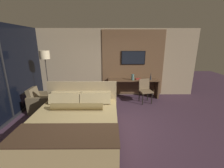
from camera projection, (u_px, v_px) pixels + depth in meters
ground_plane at (111, 125)px, 4.23m from camera, size 16.00×16.00×0.00m
wall_back_tv_panel at (114, 63)px, 6.34m from camera, size 7.20×0.09×2.80m
wall_left_window at (5, 77)px, 4.23m from camera, size 0.06×6.00×2.80m
bed at (76, 124)px, 3.63m from camera, size 2.05×2.26×1.15m
desk at (133, 85)px, 6.31m from camera, size 2.08×0.54×0.77m
tv at (133, 58)px, 6.21m from camera, size 0.99×0.04×0.56m
desk_chair at (145, 88)px, 5.75m from camera, size 0.53×0.53×0.91m
armchair_by_window at (42, 103)px, 5.08m from camera, size 0.75×0.76×0.81m
floor_lamp at (45, 60)px, 5.18m from camera, size 0.34×0.34×1.99m
vase_tall at (151, 76)px, 6.17m from camera, size 0.08×0.08×0.30m
vase_short at (133, 77)px, 6.11m from camera, size 0.11×0.11×0.24m
book at (138, 79)px, 6.25m from camera, size 0.24×0.19×0.03m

